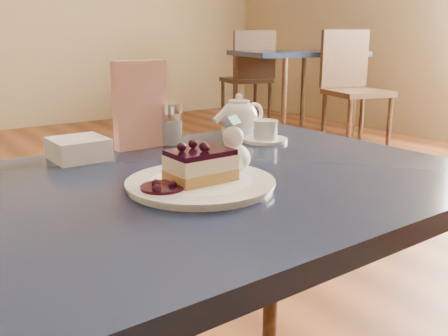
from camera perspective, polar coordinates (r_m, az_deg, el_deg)
main_table at (r=0.94m, az=-4.20°, el=-5.75°), size 1.11×0.75×0.69m
dessert_plate at (r=0.87m, az=-2.69°, el=-1.82°), size 0.25×0.25×0.01m
cheesecake_slice at (r=0.86m, az=-2.72°, el=0.28°), size 0.11×0.08×0.06m
whipped_cream at (r=0.92m, az=1.04°, el=1.16°), size 0.06×0.06×0.06m
berry_sauce at (r=0.83m, az=-7.03°, el=-2.22°), size 0.07×0.07×0.01m
tea_set at (r=1.32m, az=2.28°, el=5.41°), size 0.15×0.22×0.10m
menu_card at (r=1.18m, az=-9.51°, el=7.11°), size 0.13×0.03×0.20m
sugar_shaker at (r=1.21m, az=-6.05°, el=5.06°), size 0.06×0.06×0.10m
napkin_stack at (r=1.11m, az=-16.27°, el=2.13°), size 0.11×0.11×0.05m
bg_table_far_right at (r=4.89m, az=7.93°, el=4.57°), size 1.26×1.95×1.29m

